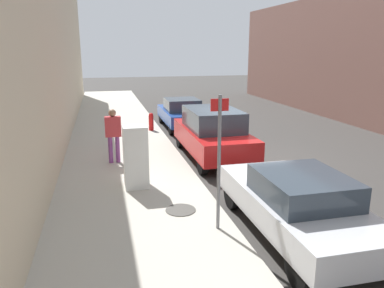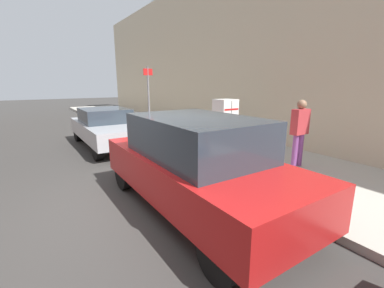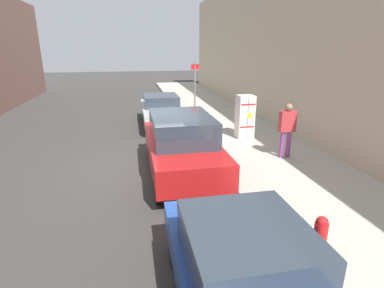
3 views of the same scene
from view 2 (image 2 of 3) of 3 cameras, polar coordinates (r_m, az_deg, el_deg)
name	(u,v)px [view 2 (image 2 of 3)]	position (r m, az deg, el deg)	size (l,w,h in m)	color
ground_plane	(137,204)	(5.28, -12.04, -13.00)	(80.00, 80.00, 0.00)	#383533
sidewalk_slab	(273,166)	(7.52, 17.57, -4.65)	(3.96, 44.00, 0.15)	#B2ADA0
building_facade_near	(348,39)	(9.89, 31.29, 19.27)	(2.23, 39.60, 7.31)	beige
discarded_refrigerator	(225,125)	(8.48, 7.31, 4.20)	(0.63, 0.60, 1.67)	white
manhole_cover	(176,143)	(9.61, -3.59, 0.32)	(0.70, 0.70, 0.02)	#47443F
street_sign_post	(149,100)	(10.05, -9.58, 9.61)	(0.36, 0.07, 2.78)	slate
pedestrian_walking_far	(300,128)	(7.24, 22.80, 3.26)	(0.51, 0.24, 1.76)	#7A3D7F
parked_sedan_silver	(107,127)	(10.08, -18.41, 3.62)	(1.81, 4.44, 1.41)	silver
parked_suv_red	(196,163)	(4.70, 1.00, -4.25)	(1.89, 4.54, 1.75)	red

